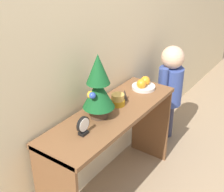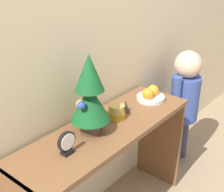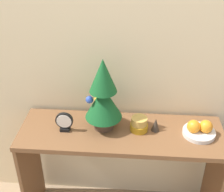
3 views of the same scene
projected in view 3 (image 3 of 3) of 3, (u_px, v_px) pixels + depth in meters
back_wall at (125, 31)px, 1.75m from camera, size 7.00×0.05×2.50m
console_table at (121, 152)px, 1.90m from camera, size 1.20×0.39×0.73m
mini_tree at (103, 95)px, 1.74m from camera, size 0.21×0.21×0.44m
fruit_bowl at (199, 130)px, 1.78m from camera, size 0.19×0.19×0.09m
singing_bowl at (139, 124)px, 1.81m from camera, size 0.10×0.10×0.09m
desk_clock at (64, 122)px, 1.79m from camera, size 0.10×0.04×0.12m
figurine at (156, 125)px, 1.81m from camera, size 0.05×0.05×0.08m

